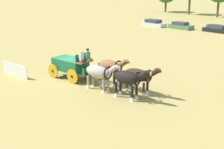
{
  "coord_description": "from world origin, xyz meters",
  "views": [
    {
      "loc": [
        19.18,
        -14.07,
        7.74
      ],
      "look_at": [
        4.48,
        0.44,
        1.2
      ],
      "focal_mm": 47.44,
      "sensor_mm": 36.0,
      "label": 1
    }
  ],
  "objects_px": {
    "draft_horse_lead_near": "(139,76)",
    "draft_horse_lead_off": "(128,79)",
    "parked_vehicle_a": "(154,23)",
    "show_wagon": "(72,65)",
    "draft_horse_rear_near": "(110,67)",
    "parked_vehicle_c": "(217,29)",
    "draft_horse_rear_off": "(99,73)",
    "parked_vehicle_b": "(181,26)"
  },
  "relations": [
    {
      "from": "draft_horse_rear_off",
      "to": "parked_vehicle_c",
      "type": "xyz_separation_m",
      "value": [
        -6.2,
        30.79,
        -0.85
      ]
    },
    {
      "from": "draft_horse_lead_off",
      "to": "parked_vehicle_a",
      "type": "height_order",
      "value": "draft_horse_lead_off"
    },
    {
      "from": "draft_horse_lead_off",
      "to": "parked_vehicle_c",
      "type": "xyz_separation_m",
      "value": [
        -8.79,
        30.5,
        -0.92
      ]
    },
    {
      "from": "draft_horse_rear_near",
      "to": "parked_vehicle_b",
      "type": "height_order",
      "value": "draft_horse_rear_near"
    },
    {
      "from": "draft_horse_lead_near",
      "to": "parked_vehicle_a",
      "type": "distance_m",
      "value": 33.54
    },
    {
      "from": "draft_horse_rear_off",
      "to": "draft_horse_lead_off",
      "type": "relative_size",
      "value": 1.06
    },
    {
      "from": "draft_horse_lead_near",
      "to": "draft_horse_lead_off",
      "type": "relative_size",
      "value": 1.04
    },
    {
      "from": "draft_horse_rear_near",
      "to": "parked_vehicle_c",
      "type": "relative_size",
      "value": 0.66
    },
    {
      "from": "show_wagon",
      "to": "draft_horse_rear_off",
      "type": "relative_size",
      "value": 1.82
    },
    {
      "from": "show_wagon",
      "to": "draft_horse_lead_off",
      "type": "distance_m",
      "value": 6.25
    },
    {
      "from": "draft_horse_lead_near",
      "to": "draft_horse_lead_off",
      "type": "distance_m",
      "value": 1.3
    },
    {
      "from": "draft_horse_rear_near",
      "to": "draft_horse_lead_near",
      "type": "bearing_deg",
      "value": 6.29
    },
    {
      "from": "parked_vehicle_b",
      "to": "draft_horse_rear_near",
      "type": "bearing_deg",
      "value": -67.07
    },
    {
      "from": "draft_horse_rear_off",
      "to": "show_wagon",
      "type": "bearing_deg",
      "value": 176.08
    },
    {
      "from": "show_wagon",
      "to": "draft_horse_rear_near",
      "type": "bearing_deg",
      "value": 16.52
    },
    {
      "from": "parked_vehicle_a",
      "to": "parked_vehicle_b",
      "type": "height_order",
      "value": "parked_vehicle_a"
    },
    {
      "from": "draft_horse_rear_near",
      "to": "parked_vehicle_c",
      "type": "distance_m",
      "value": 30.13
    },
    {
      "from": "draft_horse_rear_off",
      "to": "draft_horse_lead_near",
      "type": "xyz_separation_m",
      "value": [
        2.45,
        1.58,
        -0.04
      ]
    },
    {
      "from": "draft_horse_rear_near",
      "to": "parked_vehicle_b",
      "type": "relative_size",
      "value": 0.74
    },
    {
      "from": "draft_horse_rear_near",
      "to": "parked_vehicle_b",
      "type": "distance_m",
      "value": 30.88
    },
    {
      "from": "draft_horse_rear_near",
      "to": "draft_horse_rear_off",
      "type": "bearing_deg",
      "value": -83.29
    },
    {
      "from": "parked_vehicle_b",
      "to": "parked_vehicle_c",
      "type": "bearing_deg",
      "value": 10.2
    },
    {
      "from": "show_wagon",
      "to": "draft_horse_lead_off",
      "type": "xyz_separation_m",
      "value": [
        6.24,
        0.03,
        0.26
      ]
    },
    {
      "from": "show_wagon",
      "to": "parked_vehicle_c",
      "type": "xyz_separation_m",
      "value": [
        -2.55,
        30.54,
        -0.66
      ]
    },
    {
      "from": "draft_horse_rear_off",
      "to": "draft_horse_lead_near",
      "type": "distance_m",
      "value": 2.92
    },
    {
      "from": "draft_horse_rear_near",
      "to": "draft_horse_lead_near",
      "type": "distance_m",
      "value": 2.62
    },
    {
      "from": "parked_vehicle_a",
      "to": "show_wagon",
      "type": "bearing_deg",
      "value": -64.59
    },
    {
      "from": "parked_vehicle_a",
      "to": "draft_horse_lead_near",
      "type": "bearing_deg",
      "value": -54.13
    },
    {
      "from": "show_wagon",
      "to": "draft_horse_rear_off",
      "type": "xyz_separation_m",
      "value": [
        3.66,
        -0.25,
        0.19
      ]
    },
    {
      "from": "show_wagon",
      "to": "parked_vehicle_c",
      "type": "height_order",
      "value": "show_wagon"
    },
    {
      "from": "draft_horse_rear_off",
      "to": "parked_vehicle_c",
      "type": "relative_size",
      "value": 0.71
    },
    {
      "from": "parked_vehicle_b",
      "to": "draft_horse_lead_near",
      "type": "bearing_deg",
      "value": -62.53
    },
    {
      "from": "parked_vehicle_b",
      "to": "show_wagon",
      "type": "bearing_deg",
      "value": -73.88
    },
    {
      "from": "draft_horse_lead_near",
      "to": "parked_vehicle_b",
      "type": "bearing_deg",
      "value": 117.47
    },
    {
      "from": "draft_horse_rear_off",
      "to": "draft_horse_lead_off",
      "type": "height_order",
      "value": "draft_horse_lead_off"
    },
    {
      "from": "parked_vehicle_a",
      "to": "parked_vehicle_b",
      "type": "bearing_deg",
      "value": 10.85
    },
    {
      "from": "show_wagon",
      "to": "draft_horse_rear_near",
      "type": "distance_m",
      "value": 3.67
    },
    {
      "from": "draft_horse_lead_near",
      "to": "draft_horse_lead_off",
      "type": "height_order",
      "value": "draft_horse_lead_off"
    },
    {
      "from": "draft_horse_rear_off",
      "to": "parked_vehicle_b",
      "type": "xyz_separation_m",
      "value": [
        -12.18,
        29.72,
        -0.84
      ]
    },
    {
      "from": "parked_vehicle_c",
      "to": "show_wagon",
      "type": "bearing_deg",
      "value": -85.23
    },
    {
      "from": "draft_horse_lead_near",
      "to": "draft_horse_lead_off",
      "type": "xyz_separation_m",
      "value": [
        0.13,
        -1.29,
        0.11
      ]
    },
    {
      "from": "parked_vehicle_a",
      "to": "parked_vehicle_c",
      "type": "xyz_separation_m",
      "value": [
        10.99,
        2.04,
        -0.04
      ]
    }
  ]
}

